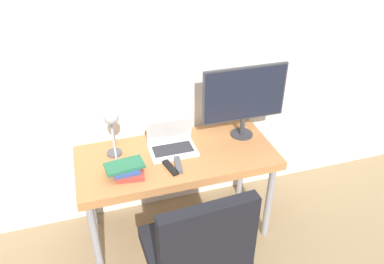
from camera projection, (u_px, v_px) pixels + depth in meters
ground_plane at (190, 258)px, 2.68m from camera, size 12.00×12.00×0.00m
wall_back at (161, 53)px, 2.53m from camera, size 8.00×0.05×2.60m
desk at (177, 163)px, 2.59m from camera, size 1.35×0.61×0.71m
laptop at (172, 144)px, 2.57m from camera, size 0.32×0.23×0.23m
monitor at (245, 97)px, 2.59m from camera, size 0.61×0.16×0.53m
desk_lamp at (112, 125)px, 2.27m from camera, size 0.10×0.27×0.43m
office_chair at (198, 251)px, 2.02m from camera, size 0.58×0.58×1.01m
book_stack at (127, 169)px, 2.35m from camera, size 0.25×0.20×0.07m
tv_remote at (170, 168)px, 2.41m from camera, size 0.08×0.17×0.02m
media_remote at (178, 165)px, 2.43m from camera, size 0.06×0.17×0.02m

